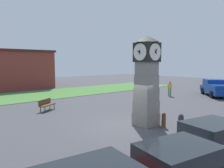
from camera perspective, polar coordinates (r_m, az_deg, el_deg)
The scene contains 11 objects.
ground_plane at distance 13.25m, azimuth 3.39°, elevation -11.13°, with size 85.79×85.79×0.00m, color #424247.
clock_tower at distance 13.29m, azimuth 8.99°, elevation 0.92°, with size 1.58×1.58×5.43m.
bollard_near_tower at distance 13.39m, azimuth 13.35°, elevation -9.10°, with size 0.25×0.25×0.89m.
bollard_mid_row at distance 12.14m, azimuth 17.53°, elevation -10.07°, with size 0.29×0.29×1.16m.
bollard_far_row at distance 11.48m, azimuth 22.72°, elevation -11.22°, with size 0.31×0.31×1.14m.
car_near_tower at distance 7.17m, azimuth 17.97°, elevation -20.02°, with size 4.26×2.42×1.47m.
car_by_building at distance 9.86m, azimuth 25.51°, elevation -12.95°, with size 4.26×2.46×1.51m.
pickup_truck at distance 27.43m, azimuth 25.55°, elevation -0.94°, with size 5.19×5.12×1.85m.
bench at distance 18.21m, azimuth -16.75°, elevation -5.02°, with size 1.64×1.30×0.90m.
pedestrian_crossing_lot at distance 25.57m, azimuth 14.85°, elevation -0.95°, with size 0.37×0.46×1.68m.
warehouse_blue_far at distance 36.94m, azimuth -27.20°, elevation 3.47°, with size 12.88×11.37×5.60m.
Camera 1 is at (-8.77, -9.17, 3.83)m, focal length 35.00 mm.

